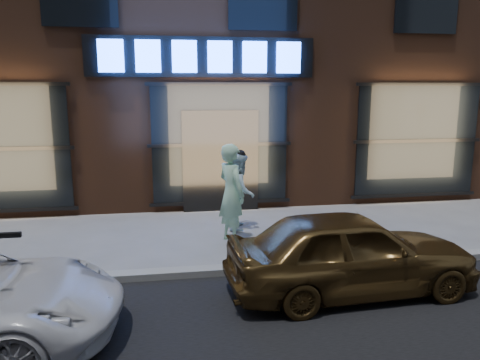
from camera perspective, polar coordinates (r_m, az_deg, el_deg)
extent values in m
plane|color=slate|center=(7.67, 1.19, -11.18)|extent=(90.00, 90.00, 0.00)
cube|color=gray|center=(7.65, 1.20, -10.77)|extent=(60.00, 0.25, 0.12)
cube|color=#54301E|center=(15.17, -4.43, 19.06)|extent=(30.00, 8.00, 10.00)
cube|color=black|center=(10.98, -4.66, 14.72)|extent=(5.20, 0.06, 0.90)
cube|color=black|center=(11.11, -2.39, 2.29)|extent=(1.80, 0.10, 2.40)
cube|color=#FFBF72|center=(11.11, -2.44, 4.37)|extent=(3.00, 0.04, 2.60)
cube|color=black|center=(11.07, -2.42, 4.35)|extent=(3.20, 0.06, 2.80)
cube|color=#FFBF72|center=(12.70, 20.66, 4.52)|extent=(3.00, 0.04, 2.60)
cube|color=black|center=(12.66, 20.75, 4.50)|extent=(3.20, 0.06, 2.80)
cube|color=#2659FF|center=(10.93, -15.47, 14.38)|extent=(0.55, 0.12, 0.70)
cube|color=#2659FF|center=(10.88, -11.15, 14.59)|extent=(0.55, 0.12, 0.70)
cube|color=#2659FF|center=(10.89, -6.80, 14.71)|extent=(0.55, 0.12, 0.70)
cube|color=#2659FF|center=(10.95, -2.47, 14.76)|extent=(0.55, 0.12, 0.70)
cube|color=#2659FF|center=(11.07, 1.79, 14.72)|extent=(0.55, 0.12, 0.70)
cube|color=#2659FF|center=(11.25, 5.93, 14.62)|extent=(0.55, 0.12, 0.70)
imported|color=#C2FED8|center=(8.89, -1.04, -1.62)|extent=(0.70, 0.82, 1.89)
imported|color=silver|center=(9.76, 0.01, -1.34)|extent=(0.76, 0.89, 1.60)
imported|color=brown|center=(6.95, 13.34, -8.56)|extent=(3.65, 1.65, 1.22)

